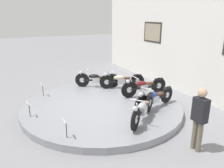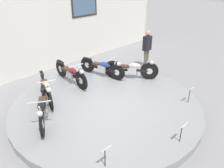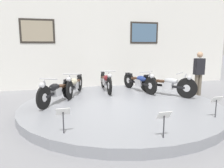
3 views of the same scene
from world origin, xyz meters
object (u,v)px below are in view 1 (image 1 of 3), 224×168
Objects in this scene: motorcycle_blue at (154,98)px; info_placard_front_right at (66,125)px; motorcycle_silver at (143,109)px; motorcycle_maroon at (143,86)px; info_placard_front_centre at (29,106)px; motorcycle_black at (96,79)px; visitor_standing at (200,116)px; info_placard_front_left at (43,87)px; motorcycle_cream at (121,80)px.

motorcycle_blue is 3.75× the size of info_placard_front_right.
info_placard_front_right is (-0.07, -2.33, -0.03)m from motorcycle_silver.
motorcycle_maroon reaches higher than info_placard_front_centre.
info_placard_front_centre is (-1.18, -3.94, -0.01)m from motorcycle_blue.
motorcycle_maroon reaches higher than motorcycle_black.
info_placard_front_right is 0.31× the size of visitor_standing.
info_placard_front_left is (-1.74, -3.59, -0.02)m from motorcycle_maroon.
motorcycle_silver is at bearing 0.06° from motorcycle_black.
visitor_standing reaches higher than motorcycle_cream.
motorcycle_black is at bearing -179.94° from motorcycle_silver.
motorcycle_maroon is 1.04× the size of motorcycle_blue.
info_placard_front_left is 0.31× the size of visitor_standing.
motorcycle_silver reaches higher than motorcycle_black.
motorcycle_blue is at bearing 171.24° from visitor_standing.
motorcycle_blue reaches higher than info_placard_front_centre.
info_placard_front_centre is at bearing -73.28° from motorcycle_cream.
motorcycle_silver reaches higher than info_placard_front_left.
motorcycle_blue is at bearing -0.05° from motorcycle_cream.
visitor_standing is at bearing -4.32° from motorcycle_cream.
motorcycle_cream reaches higher than info_placard_front_left.
info_placard_front_right is at bearing -91.74° from motorcycle_silver.
info_placard_front_left is at bearing -132.18° from motorcycle_blue.
motorcycle_silver reaches higher than motorcycle_cream.
motorcycle_black is at bearing 146.90° from info_placard_front_right.
motorcycle_maroon is 1.24× the size of motorcycle_silver.
motorcycle_cream reaches higher than info_placard_front_right.
motorcycle_silver is 3.54m from info_placard_front_centre.
info_placard_front_left is at bearing 157.92° from info_placard_front_centre.
motorcycle_cream is 3.64× the size of info_placard_front_left.
info_placard_front_left is at bearing -150.84° from visitor_standing.
motorcycle_black is 2.32m from info_placard_front_left.
motorcycle_black is at bearing -163.13° from motorcycle_blue.
info_placard_front_centre is 0.31× the size of visitor_standing.
info_placard_front_right is (1.75, -3.59, -0.02)m from motorcycle_maroon.
motorcycle_blue is (2.99, 0.91, -0.01)m from motorcycle_black.
info_placard_front_right is (2.93, -3.23, -0.01)m from motorcycle_cream.
motorcycle_maroon is 4.30m from info_placard_front_centre.
info_placard_front_right is (3.56, -2.32, -0.02)m from motorcycle_black.
motorcycle_maroon is 1.21× the size of visitor_standing.
motorcycle_blue is at bearing 47.82° from info_placard_front_left.
info_placard_front_left is 3.49m from info_placard_front_right.
motorcycle_blue is 2.30m from visitor_standing.
visitor_standing is (5.24, 0.56, 0.34)m from motorcycle_black.
motorcycle_blue is (1.18, -0.36, -0.02)m from motorcycle_maroon.
visitor_standing is (3.42, 3.59, 0.35)m from info_placard_front_centre.
motorcycle_maroon is 4.00m from info_placard_front_right.
motorcycle_blue is (2.36, -0.00, -0.00)m from motorcycle_cream.
motorcycle_silver reaches higher than motorcycle_blue.
motorcycle_blue is at bearing 99.97° from info_placard_front_right.
motorcycle_silver is at bearing -54.77° from motorcycle_blue.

